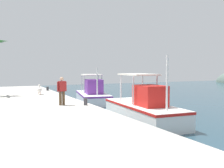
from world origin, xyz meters
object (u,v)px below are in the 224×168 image
at_px(fishing_boat_second, 144,109).
at_px(mooring_bollard_nearest, 48,89).
at_px(mooring_bollard_second, 86,102).
at_px(fisherman_standing, 62,90).
at_px(pelican, 40,90).
at_px(fishing_boat_nearest, 93,95).

distance_m(fishing_boat_second, mooring_bollard_nearest, 13.11).
xyz_separation_m(fishing_boat_second, mooring_bollard_nearest, (-12.85, -2.58, 0.27)).
bearing_deg(mooring_bollard_second, fisherman_standing, -118.19).
xyz_separation_m(fisherman_standing, mooring_bollard_second, (0.65, 1.21, -0.69)).
bearing_deg(pelican, mooring_bollard_nearest, 158.56).
relative_size(fishing_boat_nearest, fisherman_standing, 3.77).
relative_size(pelican, fisherman_standing, 0.59).
bearing_deg(fishing_boat_nearest, mooring_bollard_nearest, -147.11).
distance_m(fisherman_standing, mooring_bollard_nearest, 10.14).
relative_size(fisherman_standing, mooring_bollard_second, 4.03).
bearing_deg(mooring_bollard_nearest, mooring_bollard_second, 0.00).
height_order(fishing_boat_second, fisherman_standing, fishing_boat_second).
xyz_separation_m(pelican, mooring_bollard_nearest, (-3.39, 1.33, -0.22)).
relative_size(fishing_boat_nearest, mooring_bollard_second, 15.16).
height_order(mooring_bollard_nearest, mooring_bollard_second, mooring_bollard_second).
bearing_deg(fishing_boat_second, pelican, -157.55).
xyz_separation_m(fishing_boat_nearest, fishing_boat_second, (8.39, -0.31, 0.05)).
distance_m(fishing_boat_nearest, pelican, 4.39).
distance_m(pelican, mooring_bollard_second, 7.42).
xyz_separation_m(fishing_boat_nearest, mooring_bollard_nearest, (-4.47, -2.89, 0.32)).
bearing_deg(fisherman_standing, mooring_bollard_nearest, 173.13).
relative_size(fishing_boat_second, fisherman_standing, 3.88).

